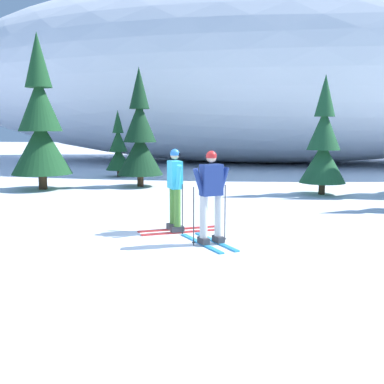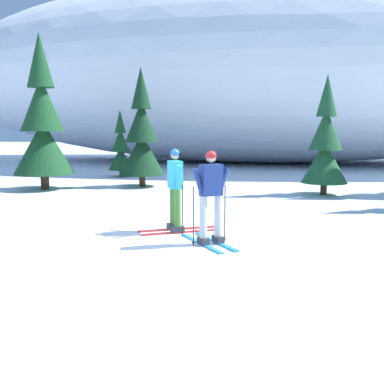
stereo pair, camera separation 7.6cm
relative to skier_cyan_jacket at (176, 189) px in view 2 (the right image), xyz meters
name	(u,v)px [view 2 (the right image)]	position (x,y,z in m)	size (l,w,h in m)	color
ground_plane	(143,244)	(-0.35, -1.20, -0.95)	(120.00, 120.00, 0.00)	white
skier_cyan_jacket	(176,189)	(0.00, 0.00, 0.00)	(1.77, 1.26, 1.80)	red
skier_navy_jacket	(211,196)	(0.93, -0.94, 0.01)	(1.34, 1.57, 1.82)	#2893CC
pine_tree_far_left	(42,125)	(-6.47, 5.87, 1.41)	(2.18, 2.18, 5.64)	#47301E
pine_tree_left	(121,149)	(-5.34, 10.77, 0.34)	(1.19, 1.19, 3.08)	#47301E
pine_tree_center_left	(142,137)	(-3.19, 7.38, 0.95)	(1.75, 1.75, 4.53)	#47301E
pine_tree_center_right	(325,145)	(3.53, 6.56, 0.73)	(1.55, 1.55, 4.01)	#47301E
snow_ridge_background	(259,73)	(0.27, 21.18, 4.79)	(44.20, 19.05, 11.47)	white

